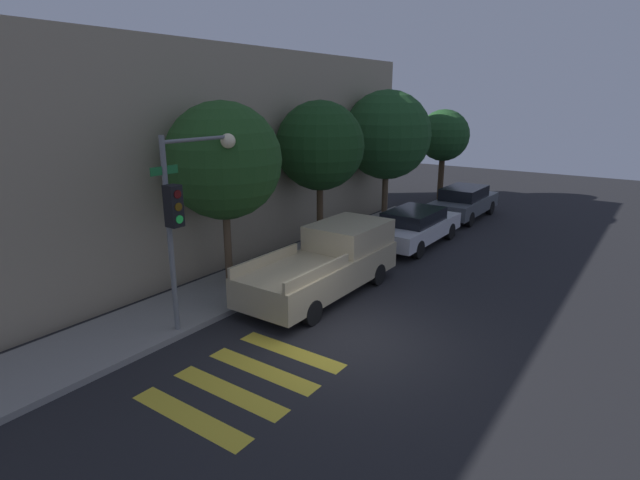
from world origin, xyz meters
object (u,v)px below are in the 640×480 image
object	(u,v)px
tree_near_corner	(223,161)
tree_midblock	(320,146)
tree_behind_truck	(444,136)
traffic_light_pole	(187,196)
sedan_middle	(464,202)
sedan_near_corner	(415,226)
tree_far_end	(387,135)
pickup_truck	(328,262)

from	to	relation	value
tree_near_corner	tree_midblock	xyz separation A→B (m)	(4.52, 0.00, 0.06)
tree_behind_truck	traffic_light_pole	bearing A→B (deg)	-176.01
traffic_light_pole	tree_near_corner	xyz separation A→B (m)	(2.37, 1.26, 0.45)
sedan_middle	tree_near_corner	distance (m)	12.81
sedan_near_corner	tree_midblock	bearing A→B (deg)	134.44
traffic_light_pole	tree_far_end	world-z (taller)	tree_far_end
tree_near_corner	sedan_middle	bearing A→B (deg)	-11.67
sedan_near_corner	sedan_middle	world-z (taller)	sedan_middle
sedan_middle	tree_midblock	world-z (taller)	tree_midblock
tree_midblock	sedan_middle	bearing A→B (deg)	-18.15
tree_behind_truck	tree_far_end	bearing A→B (deg)	180.00
sedan_near_corner	traffic_light_pole	bearing A→B (deg)	172.30
sedan_near_corner	tree_near_corner	distance (m)	7.99
sedan_middle	traffic_light_pole	bearing A→B (deg)	175.04
traffic_light_pole	tree_midblock	world-z (taller)	tree_midblock
pickup_truck	tree_near_corner	distance (m)	3.95
tree_midblock	tree_far_end	xyz separation A→B (m)	(4.86, 0.00, 0.08)
sedan_near_corner	tree_near_corner	world-z (taller)	tree_near_corner
tree_near_corner	tree_midblock	bearing A→B (deg)	0.00
pickup_truck	tree_far_end	size ratio (longest dim) A/B	0.94
tree_near_corner	tree_midblock	size ratio (longest dim) A/B	1.00
tree_midblock	tree_far_end	distance (m)	4.86
sedan_middle	tree_far_end	world-z (taller)	tree_far_end
tree_midblock	sedan_near_corner	bearing A→B (deg)	-45.56
traffic_light_pole	tree_midblock	distance (m)	7.02
tree_far_end	pickup_truck	bearing A→B (deg)	-162.58
tree_near_corner	tree_midblock	world-z (taller)	tree_near_corner
tree_near_corner	tree_behind_truck	world-z (taller)	tree_near_corner
traffic_light_pole	sedan_near_corner	xyz separation A→B (m)	(9.36, -1.27, -2.45)
tree_near_corner	traffic_light_pole	bearing A→B (deg)	-151.98
tree_behind_truck	tree_midblock	bearing A→B (deg)	180.00
pickup_truck	tree_midblock	xyz separation A→B (m)	(3.19, 2.52, 2.79)
tree_midblock	pickup_truck	bearing A→B (deg)	-141.61
traffic_light_pole	sedan_near_corner	size ratio (longest dim) A/B	0.97
tree_near_corner	tree_behind_truck	distance (m)	15.67
traffic_light_pole	tree_far_end	bearing A→B (deg)	6.11
tree_behind_truck	pickup_truck	bearing A→B (deg)	-170.01
pickup_truck	tree_near_corner	bearing A→B (deg)	117.90
traffic_light_pole	tree_far_end	xyz separation A→B (m)	(11.75, 1.26, 0.58)
pickup_truck	sedan_near_corner	size ratio (longest dim) A/B	1.12
sedan_near_corner	tree_behind_truck	bearing A→B (deg)	16.23
traffic_light_pole	tree_midblock	xyz separation A→B (m)	(6.89, 1.26, 0.50)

